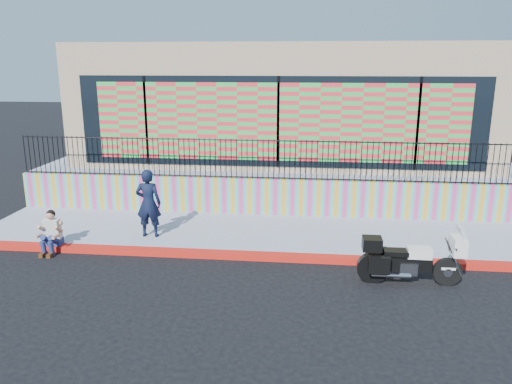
# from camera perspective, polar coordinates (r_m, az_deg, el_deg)

# --- Properties ---
(ground) EXTENTS (90.00, 90.00, 0.00)m
(ground) POSITION_cam_1_polar(r_m,az_deg,el_deg) (12.27, 1.09, -7.70)
(ground) COLOR black
(ground) RESTS_ON ground
(red_curb) EXTENTS (16.00, 0.30, 0.15)m
(red_curb) POSITION_cam_1_polar(r_m,az_deg,el_deg) (12.25, 1.09, -7.37)
(red_curb) COLOR red
(red_curb) RESTS_ON ground
(sidewalk) EXTENTS (16.00, 3.00, 0.15)m
(sidewalk) POSITION_cam_1_polar(r_m,az_deg,el_deg) (13.78, 1.72, -4.80)
(sidewalk) COLOR #8C92A8
(sidewalk) RESTS_ON ground
(mural_wall) EXTENTS (16.00, 0.20, 1.10)m
(mural_wall) POSITION_cam_1_polar(r_m,az_deg,el_deg) (15.12, 2.23, -0.54)
(mural_wall) COLOR #DD3A82
(mural_wall) RESTS_ON sidewalk
(metal_fence) EXTENTS (15.80, 0.04, 1.20)m
(metal_fence) POSITION_cam_1_polar(r_m,az_deg,el_deg) (14.86, 2.27, 3.74)
(metal_fence) COLOR black
(metal_fence) RESTS_ON mural_wall
(elevated_platform) EXTENTS (16.00, 10.00, 1.25)m
(elevated_platform) POSITION_cam_1_polar(r_m,az_deg,el_deg) (20.09, 3.28, 3.08)
(elevated_platform) COLOR #8C92A8
(elevated_platform) RESTS_ON ground
(storefront_building) EXTENTS (14.00, 8.06, 4.00)m
(storefront_building) POSITION_cam_1_polar(r_m,az_deg,el_deg) (19.51, 3.36, 10.51)
(storefront_building) COLOR tan
(storefront_building) RESTS_ON elevated_platform
(police_motorcycle) EXTENTS (2.19, 0.72, 1.36)m
(police_motorcycle) POSITION_cam_1_polar(r_m,az_deg,el_deg) (11.30, 17.04, -7.30)
(police_motorcycle) COLOR black
(police_motorcycle) RESTS_ON ground
(police_officer) EXTENTS (0.68, 0.46, 1.82)m
(police_officer) POSITION_cam_1_polar(r_m,az_deg,el_deg) (13.42, -12.19, -1.26)
(police_officer) COLOR black
(police_officer) RESTS_ON sidewalk
(seated_man) EXTENTS (0.54, 0.71, 1.06)m
(seated_man) POSITION_cam_1_polar(r_m,az_deg,el_deg) (13.53, -22.46, -4.67)
(seated_man) COLOR navy
(seated_man) RESTS_ON ground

